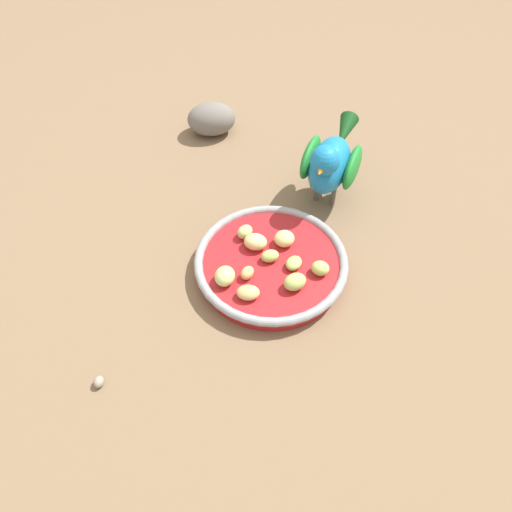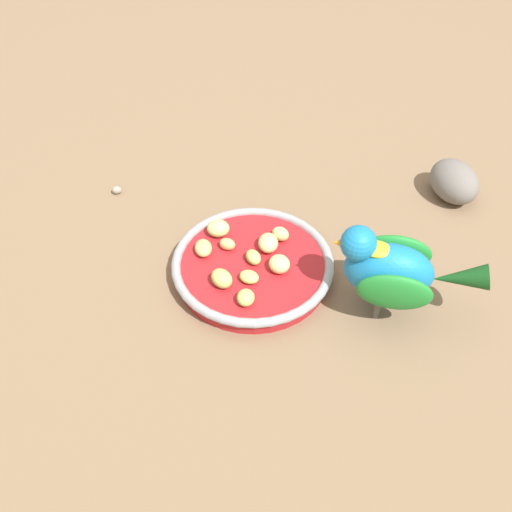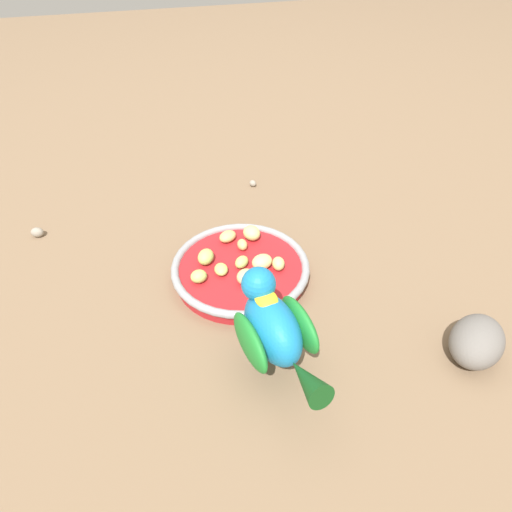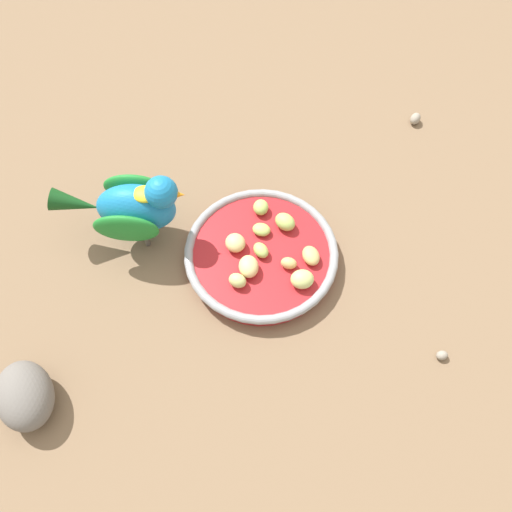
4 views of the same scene
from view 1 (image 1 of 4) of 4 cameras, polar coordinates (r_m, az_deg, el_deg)
ground_plane at (r=0.74m, az=2.15°, el=-3.66°), size 4.00×4.00×0.00m
feeding_bowl at (r=0.75m, az=1.76°, el=-0.90°), size 0.24×0.24×0.03m
apple_piece_0 at (r=0.72m, az=-1.02°, el=-1.98°), size 0.02×0.02×0.02m
apple_piece_1 at (r=0.74m, az=1.64°, el=0.00°), size 0.03×0.03×0.02m
apple_piece_2 at (r=0.70m, az=-0.92°, el=-4.29°), size 0.04×0.04×0.02m
apple_piece_3 at (r=0.77m, az=-1.30°, el=2.85°), size 0.03×0.03×0.02m
apple_piece_4 at (r=0.76m, az=3.34°, el=2.04°), size 0.04×0.04×0.02m
apple_piece_5 at (r=0.71m, az=-3.66°, el=-2.35°), size 0.04×0.04×0.03m
apple_piece_6 at (r=0.75m, az=-0.07°, el=1.67°), size 0.04×0.04×0.02m
apple_piece_7 at (r=0.71m, az=4.68°, el=-2.88°), size 0.04×0.04×0.02m
apple_piece_8 at (r=0.73m, az=7.53°, el=-1.43°), size 0.03×0.03×0.02m
apple_piece_9 at (r=0.73m, az=4.44°, el=-0.83°), size 0.03×0.02×0.02m
parrot at (r=0.83m, az=8.73°, el=10.90°), size 0.21×0.11×0.14m
rock_large at (r=1.01m, az=-5.23°, el=15.67°), size 0.12×0.12×0.06m
pebble_1 at (r=0.69m, az=-17.92°, el=-13.83°), size 0.02×0.02×0.01m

